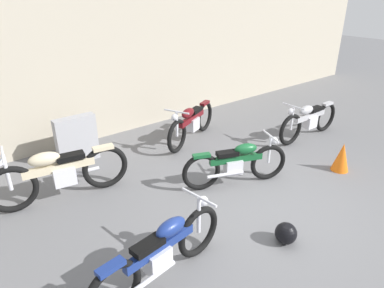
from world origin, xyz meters
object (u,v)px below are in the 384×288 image
(motorcycle_silver, at_px, (309,120))
(motorcycle_cream, at_px, (59,173))
(helmet, at_px, (286,233))
(motorcycle_green, at_px, (237,163))
(motorcycle_maroon, at_px, (191,122))
(traffic_cone, at_px, (342,157))
(stone_marker, at_px, (77,140))
(motorcycle_blue, at_px, (162,252))

(motorcycle_silver, distance_m, motorcycle_cream, 5.36)
(helmet, bearing_deg, motorcycle_cream, 124.14)
(motorcycle_green, relative_size, motorcycle_maroon, 0.96)
(motorcycle_green, bearing_deg, traffic_cone, -2.59)
(motorcycle_green, bearing_deg, stone_marker, 147.42)
(motorcycle_silver, bearing_deg, stone_marker, -24.01)
(helmet, bearing_deg, motorcycle_green, 69.77)
(helmet, distance_m, motorcycle_maroon, 3.62)
(motorcycle_blue, height_order, motorcycle_cream, motorcycle_cream)
(motorcycle_green, distance_m, motorcycle_blue, 2.45)
(stone_marker, xyz_separation_m, motorcycle_maroon, (2.36, -0.61, -0.03))
(helmet, distance_m, motorcycle_silver, 3.81)
(stone_marker, distance_m, motorcycle_silver, 5.01)
(motorcycle_blue, height_order, motorcycle_maroon, motorcycle_maroon)
(helmet, bearing_deg, motorcycle_blue, 163.93)
(motorcycle_silver, height_order, motorcycle_maroon, motorcycle_maroon)
(motorcycle_green, bearing_deg, helmet, -88.24)
(motorcycle_blue, distance_m, motorcycle_cream, 2.47)
(motorcycle_silver, height_order, motorcycle_blue, motorcycle_silver)
(motorcycle_silver, bearing_deg, motorcycle_maroon, -33.68)
(motorcycle_blue, bearing_deg, motorcycle_green, 16.43)
(traffic_cone, bearing_deg, motorcycle_blue, -178.02)
(motorcycle_silver, xyz_separation_m, motorcycle_green, (-2.72, -0.43, -0.02))
(stone_marker, height_order, motorcycle_maroon, stone_marker)
(traffic_cone, relative_size, motorcycle_green, 0.30)
(stone_marker, bearing_deg, motorcycle_blue, -96.70)
(traffic_cone, distance_m, motorcycle_green, 2.10)
(traffic_cone, relative_size, motorcycle_silver, 0.27)
(traffic_cone, xyz_separation_m, motorcycle_maroon, (-1.36, 2.81, 0.16))
(motorcycle_blue, relative_size, motorcycle_maroon, 1.04)
(traffic_cone, distance_m, motorcycle_maroon, 3.13)
(traffic_cone, bearing_deg, motorcycle_green, 155.41)
(traffic_cone, relative_size, motorcycle_cream, 0.25)
(helmet, height_order, motorcycle_maroon, motorcycle_maroon)
(motorcycle_green, height_order, motorcycle_maroon, motorcycle_maroon)
(helmet, xyz_separation_m, motorcycle_blue, (-1.68, 0.48, 0.28))
(stone_marker, height_order, motorcycle_cream, motorcycle_cream)
(stone_marker, height_order, motorcycle_silver, stone_marker)
(motorcycle_maroon, bearing_deg, motorcycle_silver, 121.19)
(motorcycle_cream, height_order, motorcycle_maroon, motorcycle_cream)
(traffic_cone, relative_size, motorcycle_blue, 0.28)
(stone_marker, xyz_separation_m, traffic_cone, (3.71, -3.42, -0.19))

